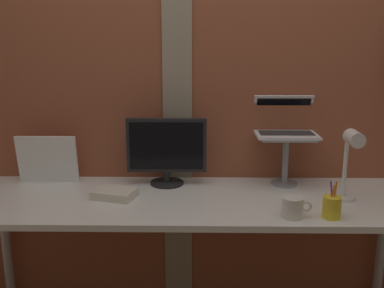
{
  "coord_description": "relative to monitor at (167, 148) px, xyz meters",
  "views": [
    {
      "loc": [
        -0.03,
        -2.12,
        1.5
      ],
      "look_at": [
        -0.06,
        0.07,
        0.98
      ],
      "focal_mm": 41.92,
      "sensor_mm": 36.0,
      "label": 1
    }
  ],
  "objects": [
    {
      "name": "brick_wall_back",
      "position": [
        0.2,
        0.18,
        0.39
      ],
      "size": [
        3.34,
        0.16,
        2.64
      ],
      "color": "brown",
      "rests_on": "ground_plane"
    },
    {
      "name": "desk",
      "position": [
        0.14,
        -0.21,
        -0.26
      ],
      "size": [
        2.27,
        0.67,
        0.73
      ],
      "color": "white",
      "rests_on": "ground_plane"
    },
    {
      "name": "monitor",
      "position": [
        0.0,
        0.0,
        0.0
      ],
      "size": [
        0.42,
        0.18,
        0.36
      ],
      "color": "black",
      "rests_on": "desk"
    },
    {
      "name": "laptop_stand",
      "position": [
        0.63,
        0.0,
        -0.02
      ],
      "size": [
        0.28,
        0.22,
        0.27
      ],
      "color": "gray",
      "rests_on": "desk"
    },
    {
      "name": "laptop",
      "position": [
        0.63,
        0.07,
        0.12
      ],
      "size": [
        0.32,
        0.29,
        0.2
      ],
      "color": "white",
      "rests_on": "laptop_stand"
    },
    {
      "name": "whiteboard_panel",
      "position": [
        -0.65,
        0.02,
        -0.07
      ],
      "size": [
        0.32,
        0.05,
        0.26
      ],
      "primitive_type": "cube",
      "rotation": [
        0.14,
        0.0,
        0.0
      ],
      "color": "white",
      "rests_on": "desk"
    },
    {
      "name": "desk_lamp",
      "position": [
        0.88,
        -0.27,
        0.03
      ],
      "size": [
        0.12,
        0.2,
        0.36
      ],
      "color": "white",
      "rests_on": "desk"
    },
    {
      "name": "pen_cup",
      "position": [
        0.75,
        -0.45,
        -0.15
      ],
      "size": [
        0.08,
        0.08,
        0.17
      ],
      "color": "yellow",
      "rests_on": "desk"
    },
    {
      "name": "coffee_mug",
      "position": [
        0.58,
        -0.45,
        -0.15
      ],
      "size": [
        0.13,
        0.09,
        0.09
      ],
      "color": "silver",
      "rests_on": "desk"
    },
    {
      "name": "paper_clutter_stack",
      "position": [
        -0.24,
        -0.21,
        -0.18
      ],
      "size": [
        0.23,
        0.19,
        0.04
      ],
      "primitive_type": "cube",
      "rotation": [
        0.0,
        0.0,
        -0.28
      ],
      "color": "silver",
      "rests_on": "desk"
    }
  ]
}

